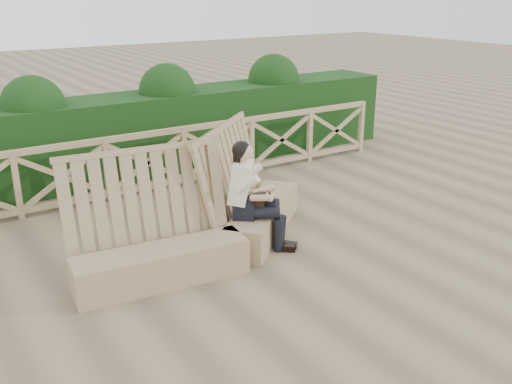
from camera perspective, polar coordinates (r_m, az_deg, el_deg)
ground at (r=7.35m, az=0.25°, el=-7.83°), size 60.00×60.00×0.00m
bench at (r=7.65m, az=-4.36°, el=-3.44°), size 3.91×1.99×1.59m
woman at (r=7.68m, az=-0.54°, el=-0.07°), size 0.90×0.87×1.52m
guardrail at (r=10.04m, az=-10.85°, el=2.91°), size 10.10×0.09×1.10m
hedge at (r=11.07m, az=-13.35°, el=5.36°), size 12.00×1.20×1.50m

